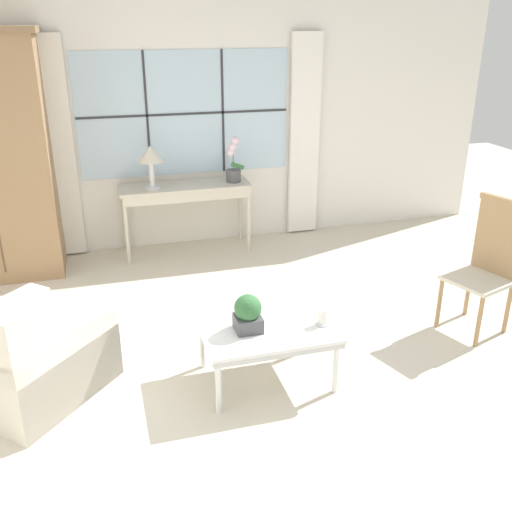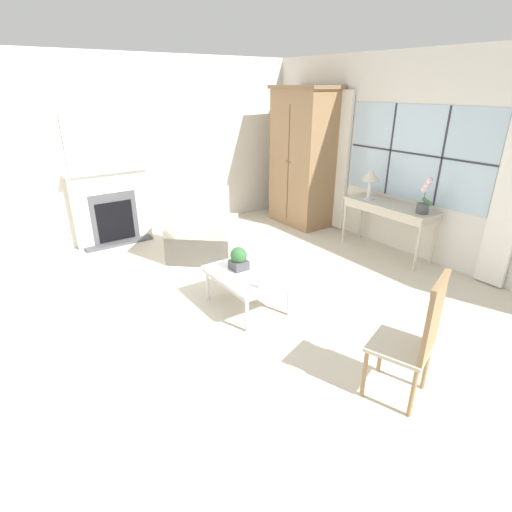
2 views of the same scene
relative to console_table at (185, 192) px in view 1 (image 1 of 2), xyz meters
name	(u,v)px [view 1 (image 1 of 2)]	position (x,y,z in m)	size (l,w,h in m)	color
ground_plane	(265,388)	(0.09, -2.71, -0.68)	(14.00, 14.00, 0.00)	beige
wall_back_windowed	(185,121)	(0.09, 0.32, 0.71)	(7.20, 0.14, 2.80)	silver
console_table	(185,192)	(0.00, 0.00, 0.00)	(1.39, 0.47, 0.76)	beige
table_lamp	(151,157)	(-0.35, -0.07, 0.42)	(0.26, 0.26, 0.45)	silver
potted_orchid	(233,165)	(0.53, -0.02, 0.27)	(0.20, 0.16, 0.49)	#4C4C51
armchair_upholstered	(25,359)	(-1.49, -2.32, -0.40)	(1.22, 1.23, 0.84)	beige
side_chair_wooden	(489,260)	(2.07, -2.35, -0.07)	(0.56, 0.56, 1.11)	beige
coffee_table	(267,332)	(0.13, -2.60, -0.29)	(0.92, 0.66, 0.43)	silver
potted_plant_small	(248,313)	(-0.01, -2.62, -0.11)	(0.19, 0.19, 0.26)	#4C4C51
pillar_candle	(322,317)	(0.51, -2.69, -0.19)	(0.09, 0.09, 0.13)	silver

